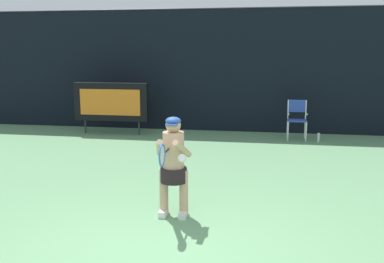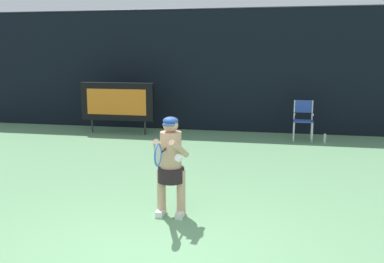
{
  "view_description": "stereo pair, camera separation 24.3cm",
  "coord_description": "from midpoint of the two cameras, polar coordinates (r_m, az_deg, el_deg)",
  "views": [
    {
      "loc": [
        1.15,
        -4.6,
        2.41
      ],
      "look_at": [
        -0.1,
        2.61,
        1.05
      ],
      "focal_mm": 40.73,
      "sensor_mm": 36.0,
      "label": 1
    },
    {
      "loc": [
        1.38,
        -4.56,
        2.41
      ],
      "look_at": [
        -0.1,
        2.61,
        1.05
      ],
      "focal_mm": 40.73,
      "sensor_mm": 36.0,
      "label": 2
    }
  ],
  "objects": [
    {
      "name": "tennis_racket",
      "position": [
        5.84,
        -3.23,
        -3.05
      ],
      "size": [
        0.03,
        0.6,
        0.31
      ],
      "rotation": [
        0.0,
        0.0,
        0.04
      ],
      "color": "black"
    },
    {
      "name": "tennis_ball_loose",
      "position": [
        9.4,
        -1.51,
        -4.12
      ],
      "size": [
        0.07,
        0.07,
        0.07
      ],
      "color": "#CCDB3D",
      "rests_on": "ground"
    },
    {
      "name": "water_bottle",
      "position": [
        12.14,
        17.54,
        -0.82
      ],
      "size": [
        0.07,
        0.07,
        0.27
      ],
      "color": "silver",
      "rests_on": "ground"
    },
    {
      "name": "scoreboard",
      "position": [
        12.89,
        -9.2,
        3.88
      ],
      "size": [
        2.2,
        0.21,
        1.5
      ],
      "color": "black",
      "rests_on": "ground"
    },
    {
      "name": "umpire_chair",
      "position": [
        12.26,
        14.91,
        1.77
      ],
      "size": [
        0.52,
        0.44,
        1.08
      ],
      "color": "white",
      "rests_on": "ground"
    },
    {
      "name": "tennis_player",
      "position": [
        6.35,
        -1.7,
        -4.08
      ],
      "size": [
        0.53,
        0.61,
        1.48
      ],
      "color": "white",
      "rests_on": "ground"
    },
    {
      "name": "backdrop_screen",
      "position": [
        13.15,
        6.22,
        7.85
      ],
      "size": [
        18.0,
        0.12,
        3.66
      ],
      "color": "black",
      "rests_on": "ground"
    }
  ]
}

